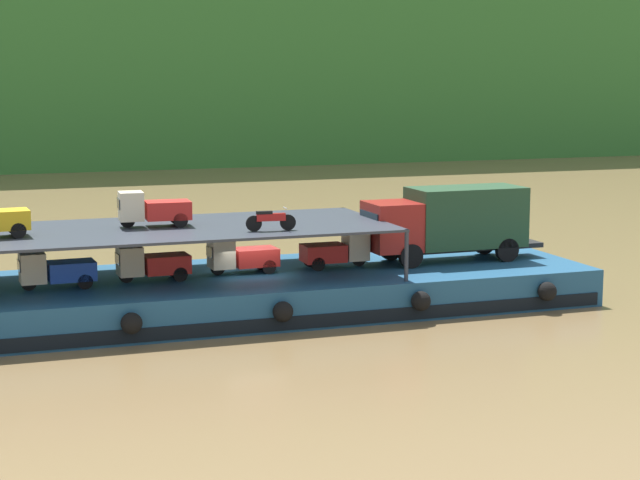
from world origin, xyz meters
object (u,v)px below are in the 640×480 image
Objects in this scene: mini_truck_lower_bow at (336,251)px; mini_truck_upper_mid at (153,209)px; mini_truck_lower_mid at (152,263)px; mini_truck_lower_fore at (242,256)px; cargo_barge at (252,292)px; covered_lorry at (449,221)px; motorcycle_upper_port at (270,219)px; mini_truck_lower_aft at (56,270)px.

mini_truck_upper_mid reaches higher than mini_truck_lower_bow.
mini_truck_lower_mid is 1.00× the size of mini_truck_lower_fore.
cargo_barge is 3.46× the size of covered_lorry.
mini_truck_upper_mid reaches higher than covered_lorry.
mini_truck_lower_fore reaches higher than cargo_barge.
mini_truck_lower_fore is 3.98m from mini_truck_lower_bow.
cargo_barge is 3.91m from mini_truck_lower_bow.
cargo_barge is at bearing 94.38° from motorcycle_upper_port.
mini_truck_upper_mid is (-3.43, 0.22, 2.00)m from mini_truck_lower_fore.
covered_lorry is 2.84× the size of mini_truck_lower_mid.
mini_truck_upper_mid is at bearing 173.13° from cargo_barge.
cargo_barge is at bearing 2.98° from mini_truck_lower_aft.
mini_truck_upper_mid is at bearing 176.34° from mini_truck_lower_fore.
motorcycle_upper_port is (0.51, -2.31, 1.74)m from mini_truck_lower_fore.
mini_truck_lower_bow is (3.98, -0.02, 0.00)m from mini_truck_lower_fore.
mini_truck_lower_fore is (-8.99, 0.14, -1.00)m from covered_lorry.
mini_truck_lower_aft is at bearing -178.26° from covered_lorry.
covered_lorry is 2.83× the size of mini_truck_lower_aft.
mini_truck_lower_bow is 4.51m from motorcycle_upper_port.
mini_truck_lower_aft is 1.01× the size of mini_truck_lower_bow.
cargo_barge is at bearing -33.94° from mini_truck_lower_fore.
mini_truck_lower_fore is at bearing 102.44° from motorcycle_upper_port.
mini_truck_lower_mid reaches higher than cargo_barge.
mini_truck_lower_aft is 3.60m from mini_truck_lower_mid.
mini_truck_lower_fore is (-0.35, 0.24, 1.44)m from cargo_barge.
mini_truck_lower_mid is at bearing -178.04° from cargo_barge.
cargo_barge is at bearing -176.66° from mini_truck_lower_bow.
mini_truck_lower_aft is at bearing -167.40° from mini_truck_upper_mid.
mini_truck_lower_bow is at bearing 2.62° from mini_truck_lower_mid.
covered_lorry reaches higher than mini_truck_lower_aft.
mini_truck_lower_fore is 1.46× the size of motorcycle_upper_port.
motorcycle_upper_port reaches higher than mini_truck_lower_fore.
motorcycle_upper_port is (-3.47, -2.28, 1.74)m from mini_truck_lower_bow.
motorcycle_upper_port is at bearing -85.62° from cargo_barge.
mini_truck_upper_mid is (3.80, 0.85, 2.00)m from mini_truck_lower_aft.
mini_truck_lower_mid is 3.65m from mini_truck_lower_fore.
covered_lorry is 2.86× the size of mini_truck_lower_bow.
mini_truck_lower_fore is at bearing 146.06° from cargo_barge.
motorcycle_upper_port is at bearing -32.70° from mini_truck_upper_mid.
covered_lorry is 12.67m from mini_truck_lower_mid.
mini_truck_lower_aft and mini_truck_lower_mid have the same top height.
mini_truck_lower_mid is at bearing -109.47° from mini_truck_upper_mid.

